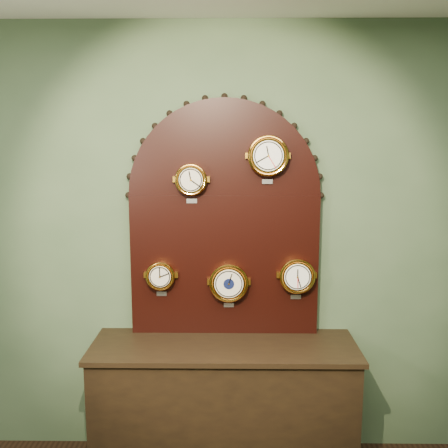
{
  "coord_description": "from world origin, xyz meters",
  "views": [
    {
      "loc": [
        0.04,
        -0.74,
        2.08
      ],
      "look_at": [
        0.0,
        2.25,
        1.58
      ],
      "focal_mm": 40.91,
      "sensor_mm": 36.0,
      "label": 1
    }
  ],
  "objects_px": {
    "roman_clock": "(191,180)",
    "tide_clock": "(297,276)",
    "shop_counter": "(224,409)",
    "arabic_clock": "(268,156)",
    "barometer": "(229,283)",
    "hygrometer": "(161,276)",
    "display_board": "(224,212)"
  },
  "relations": [
    {
      "from": "hygrometer",
      "to": "tide_clock",
      "type": "xyz_separation_m",
      "value": [
        0.86,
        -0.0,
        0.0
      ]
    },
    {
      "from": "barometer",
      "to": "display_board",
      "type": "bearing_deg",
      "value": 113.31
    },
    {
      "from": "shop_counter",
      "to": "display_board",
      "type": "height_order",
      "value": "display_board"
    },
    {
      "from": "arabic_clock",
      "to": "shop_counter",
      "type": "bearing_deg",
      "value": -150.1
    },
    {
      "from": "arabic_clock",
      "to": "tide_clock",
      "type": "bearing_deg",
      "value": 0.17
    },
    {
      "from": "shop_counter",
      "to": "tide_clock",
      "type": "relative_size",
      "value": 5.8
    },
    {
      "from": "shop_counter",
      "to": "display_board",
      "type": "bearing_deg",
      "value": 90.0
    },
    {
      "from": "tide_clock",
      "to": "roman_clock",
      "type": "bearing_deg",
      "value": 179.93
    },
    {
      "from": "arabic_clock",
      "to": "hygrometer",
      "type": "distance_m",
      "value": 1.01
    },
    {
      "from": "shop_counter",
      "to": "hygrometer",
      "type": "relative_size",
      "value": 6.77
    },
    {
      "from": "display_board",
      "to": "arabic_clock",
      "type": "distance_m",
      "value": 0.45
    },
    {
      "from": "roman_clock",
      "to": "hygrometer",
      "type": "relative_size",
      "value": 1.05
    },
    {
      "from": "roman_clock",
      "to": "tide_clock",
      "type": "bearing_deg",
      "value": -0.07
    },
    {
      "from": "shop_counter",
      "to": "barometer",
      "type": "xyz_separation_m",
      "value": [
        0.03,
        0.15,
        0.78
      ]
    },
    {
      "from": "tide_clock",
      "to": "arabic_clock",
      "type": "bearing_deg",
      "value": -179.83
    },
    {
      "from": "display_board",
      "to": "shop_counter",
      "type": "bearing_deg",
      "value": -90.0
    },
    {
      "from": "barometer",
      "to": "hygrometer",
      "type": "bearing_deg",
      "value": 179.77
    },
    {
      "from": "arabic_clock",
      "to": "barometer",
      "type": "xyz_separation_m",
      "value": [
        -0.24,
        -0.0,
        -0.8
      ]
    },
    {
      "from": "hygrometer",
      "to": "barometer",
      "type": "relative_size",
      "value": 0.79
    },
    {
      "from": "arabic_clock",
      "to": "hygrometer",
      "type": "xyz_separation_m",
      "value": [
        -0.67,
        0.0,
        -0.75
      ]
    },
    {
      "from": "shop_counter",
      "to": "display_board",
      "type": "relative_size",
      "value": 1.05
    },
    {
      "from": "roman_clock",
      "to": "barometer",
      "type": "height_order",
      "value": "roman_clock"
    },
    {
      "from": "shop_counter",
      "to": "barometer",
      "type": "height_order",
      "value": "barometer"
    },
    {
      "from": "shop_counter",
      "to": "arabic_clock",
      "type": "height_order",
      "value": "arabic_clock"
    },
    {
      "from": "display_board",
      "to": "tide_clock",
      "type": "height_order",
      "value": "display_board"
    },
    {
      "from": "roman_clock",
      "to": "tide_clock",
      "type": "xyz_separation_m",
      "value": [
        0.66,
        -0.0,
        -0.61
      ]
    },
    {
      "from": "barometer",
      "to": "tide_clock",
      "type": "relative_size",
      "value": 1.08
    },
    {
      "from": "barometer",
      "to": "roman_clock",
      "type": "bearing_deg",
      "value": 179.65
    },
    {
      "from": "display_board",
      "to": "barometer",
      "type": "relative_size",
      "value": 5.14
    },
    {
      "from": "shop_counter",
      "to": "barometer",
      "type": "bearing_deg",
      "value": 79.27
    },
    {
      "from": "barometer",
      "to": "shop_counter",
      "type": "bearing_deg",
      "value": -100.73
    },
    {
      "from": "display_board",
      "to": "tide_clock",
      "type": "relative_size",
      "value": 5.54
    }
  ]
}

